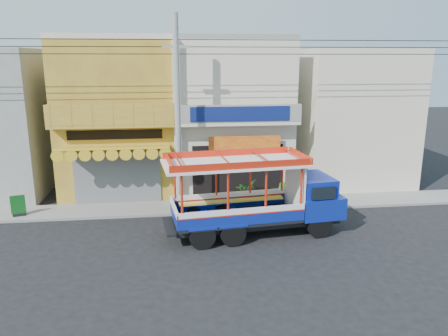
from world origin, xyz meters
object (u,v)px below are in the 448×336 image
object	(u,v)px
songthaew_truck	(267,195)
green_sign	(18,207)
utility_pole	(181,107)
potted_plant_b	(283,192)
potted_plant_a	(245,191)

from	to	relation	value
songthaew_truck	green_sign	bearing A→B (deg)	164.26
utility_pole	green_sign	distance (m)	8.75
green_sign	songthaew_truck	bearing A→B (deg)	-15.74
potted_plant_b	green_sign	bearing A→B (deg)	69.61
songthaew_truck	green_sign	xyz separation A→B (m)	(-10.89, 3.07, -1.11)
potted_plant_a	potted_plant_b	size ratio (longest dim) A/B	1.07
potted_plant_b	utility_pole	bearing A→B (deg)	75.49
green_sign	potted_plant_a	xyz separation A→B (m)	(10.64, 0.75, 0.16)
songthaew_truck	green_sign	world-z (taller)	songthaew_truck
green_sign	utility_pole	bearing A→B (deg)	-2.33
green_sign	potted_plant_b	distance (m)	12.46
potted_plant_a	potted_plant_b	world-z (taller)	potted_plant_a
utility_pole	songthaew_truck	distance (m)	5.55
utility_pole	songthaew_truck	bearing A→B (deg)	-39.09
utility_pole	potted_plant_a	xyz separation A→B (m)	(3.15, 1.05, -4.35)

